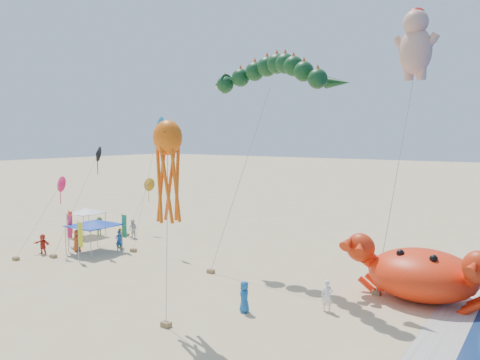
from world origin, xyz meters
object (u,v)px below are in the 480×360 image
canopy_white (86,211)px  cherub_kite (415,43)px  crab_inflatable (422,273)px  octopus_kite (168,164)px  canopy_blue (94,223)px  dragon_kite (268,79)px

canopy_white → cherub_kite: bearing=5.1°
crab_inflatable → canopy_white: bearing=179.5°
cherub_kite → canopy_white: bearing=-174.9°
octopus_kite → canopy_blue: size_ratio=2.76×
crab_inflatable → cherub_kite: bearing=118.1°
octopus_kite → crab_inflatable: bearing=46.1°
dragon_kite → octopus_kite: size_ratio=1.42×
dragon_kite → octopus_kite: bearing=-88.6°
crab_inflatable → dragon_kite: dragon_kite is taller
octopus_kite → canopy_white: bearing=152.6°
crab_inflatable → cherub_kite: cherub_kite is taller
cherub_kite → canopy_white: size_ratio=5.77×
dragon_kite → canopy_white: (-20.41, 0.54, -10.94)m
dragon_kite → canopy_blue: 18.57m
octopus_kite → canopy_white: octopus_kite is taller
cherub_kite → canopy_blue: bearing=-165.1°
canopy_blue → octopus_kite: bearing=-25.4°
crab_inflatable → canopy_blue: size_ratio=2.24×
octopus_kite → canopy_blue: (-14.93, 7.08, -5.70)m
cherub_kite → octopus_kite: bearing=-122.7°
dragon_kite → canopy_white: 23.16m
crab_inflatable → canopy_white: 30.73m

